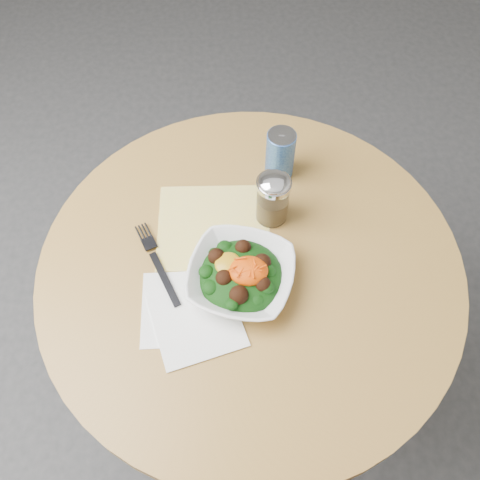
{
  "coord_description": "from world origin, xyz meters",
  "views": [
    {
      "loc": [
        -0.05,
        -0.56,
        1.73
      ],
      "look_at": [
        -0.02,
        0.02,
        0.81
      ],
      "focal_mm": 40.0,
      "sensor_mm": 36.0,
      "label": 1
    }
  ],
  "objects": [
    {
      "name": "table",
      "position": [
        0.0,
        0.0,
        0.55
      ],
      "size": [
        0.9,
        0.9,
        0.75
      ],
      "color": "black",
      "rests_on": "ground"
    },
    {
      "name": "cloth_napkin",
      "position": [
        -0.08,
        0.1,
        0.75
      ],
      "size": [
        0.25,
        0.23,
        0.0
      ],
      "primitive_type": "cube",
      "rotation": [
        0.0,
        0.0,
        -0.02
      ],
      "color": "yellow",
      "rests_on": "table"
    },
    {
      "name": "salad_bowl",
      "position": [
        -0.02,
        -0.04,
        0.78
      ],
      "size": [
        0.27,
        0.27,
        0.08
      ],
      "color": "white",
      "rests_on": "table"
    },
    {
      "name": "spice_shaker",
      "position": [
        0.05,
        0.12,
        0.82
      ],
      "size": [
        0.07,
        0.07,
        0.13
      ],
      "color": "silver",
      "rests_on": "table"
    },
    {
      "name": "paper_napkins",
      "position": [
        -0.13,
        -0.11,
        0.75
      ],
      "size": [
        0.21,
        0.22,
        0.0
      ],
      "color": "white",
      "rests_on": "table"
    },
    {
      "name": "ground",
      "position": [
        0.0,
        0.0,
        0.0
      ],
      "size": [
        6.0,
        6.0,
        0.0
      ],
      "primitive_type": "plane",
      "color": "#323235",
      "rests_on": "ground"
    },
    {
      "name": "beverage_can",
      "position": [
        0.08,
        0.25,
        0.81
      ],
      "size": [
        0.07,
        0.07,
        0.13
      ],
      "color": "navy",
      "rests_on": "table"
    },
    {
      "name": "fork",
      "position": [
        -0.2,
        0.01,
        0.76
      ],
      "size": [
        0.11,
        0.21,
        0.0
      ],
      "color": "black",
      "rests_on": "table"
    }
  ]
}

